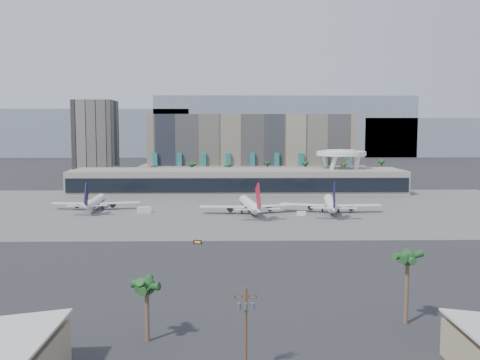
{
  "coord_description": "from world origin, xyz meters",
  "views": [
    {
      "loc": [
        -4.12,
        -165.69,
        33.31
      ],
      "look_at": [
        -0.11,
        40.0,
        13.31
      ],
      "focal_mm": 40.0,
      "sensor_mm": 36.0,
      "label": 1
    }
  ],
  "objects_px": {
    "airliner_left": "(95,202)",
    "airliner_right": "(331,204)",
    "airliner_centre": "(250,205)",
    "service_vehicle_b": "(301,214)",
    "utility_pole": "(246,323)",
    "taxiway_sign": "(198,242)",
    "service_vehicle_a": "(144,210)"
  },
  "relations": [
    {
      "from": "airliner_left",
      "to": "airliner_right",
      "type": "height_order",
      "value": "airliner_right"
    },
    {
      "from": "airliner_centre",
      "to": "service_vehicle_b",
      "type": "xyz_separation_m",
      "value": [
        19.46,
        -4.91,
        -2.71
      ]
    },
    {
      "from": "utility_pole",
      "to": "airliner_centre",
      "type": "height_order",
      "value": "airliner_centre"
    },
    {
      "from": "airliner_right",
      "to": "taxiway_sign",
      "type": "xyz_separation_m",
      "value": [
        -49.27,
        -56.23,
        -3.04
      ]
    },
    {
      "from": "service_vehicle_b",
      "to": "taxiway_sign",
      "type": "xyz_separation_m",
      "value": [
        -36.72,
        -49.14,
        -0.28
      ]
    },
    {
      "from": "airliner_left",
      "to": "airliner_centre",
      "type": "relative_size",
      "value": 0.92
    },
    {
      "from": "utility_pole",
      "to": "airliner_right",
      "type": "height_order",
      "value": "airliner_right"
    },
    {
      "from": "utility_pole",
      "to": "airliner_left",
      "type": "relative_size",
      "value": 0.32
    },
    {
      "from": "airliner_centre",
      "to": "taxiway_sign",
      "type": "height_order",
      "value": "airliner_centre"
    },
    {
      "from": "utility_pole",
      "to": "service_vehicle_b",
      "type": "bearing_deg",
      "value": 79.13
    },
    {
      "from": "airliner_right",
      "to": "airliner_left",
      "type": "bearing_deg",
      "value": -178.4
    },
    {
      "from": "airliner_centre",
      "to": "airliner_right",
      "type": "xyz_separation_m",
      "value": [
        32.01,
        2.18,
        0.04
      ]
    },
    {
      "from": "airliner_left",
      "to": "utility_pole",
      "type": "bearing_deg",
      "value": -71.64
    },
    {
      "from": "service_vehicle_b",
      "to": "airliner_right",
      "type": "bearing_deg",
      "value": 24.17
    },
    {
      "from": "airliner_centre",
      "to": "service_vehicle_b",
      "type": "relative_size",
      "value": 12.61
    },
    {
      "from": "utility_pole",
      "to": "airliner_centre",
      "type": "bearing_deg",
      "value": 87.56
    },
    {
      "from": "airliner_right",
      "to": "taxiway_sign",
      "type": "distance_m",
      "value": 74.82
    },
    {
      "from": "airliner_centre",
      "to": "airliner_right",
      "type": "height_order",
      "value": "airliner_right"
    },
    {
      "from": "airliner_right",
      "to": "taxiway_sign",
      "type": "relative_size",
      "value": 16.99
    },
    {
      "from": "service_vehicle_a",
      "to": "airliner_right",
      "type": "bearing_deg",
      "value": -20.64
    },
    {
      "from": "utility_pole",
      "to": "airliner_left",
      "type": "distance_m",
      "value": 158.46
    },
    {
      "from": "service_vehicle_b",
      "to": "taxiway_sign",
      "type": "relative_size",
      "value": 1.33
    },
    {
      "from": "service_vehicle_b",
      "to": "airliner_left",
      "type": "bearing_deg",
      "value": 163.64
    },
    {
      "from": "airliner_centre",
      "to": "service_vehicle_a",
      "type": "distance_m",
      "value": 41.71
    },
    {
      "from": "utility_pole",
      "to": "airliner_right",
      "type": "relative_size",
      "value": 0.29
    },
    {
      "from": "airliner_left",
      "to": "airliner_centre",
      "type": "height_order",
      "value": "airliner_centre"
    },
    {
      "from": "utility_pole",
      "to": "service_vehicle_b",
      "type": "xyz_separation_m",
      "value": [
        25.27,
        131.59,
        -6.32
      ]
    },
    {
      "from": "airliner_left",
      "to": "taxiway_sign",
      "type": "xyz_separation_m",
      "value": [
        45.75,
        -65.28,
        -2.7
      ]
    },
    {
      "from": "service_vehicle_a",
      "to": "taxiway_sign",
      "type": "xyz_separation_m",
      "value": [
        24.32,
        -56.35,
        -0.7
      ]
    },
    {
      "from": "airliner_left",
      "to": "service_vehicle_a",
      "type": "bearing_deg",
      "value": -25.41
    },
    {
      "from": "service_vehicle_a",
      "to": "service_vehicle_b",
      "type": "distance_m",
      "value": 61.47
    },
    {
      "from": "service_vehicle_b",
      "to": "airliner_centre",
      "type": "bearing_deg",
      "value": 160.54
    }
  ]
}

